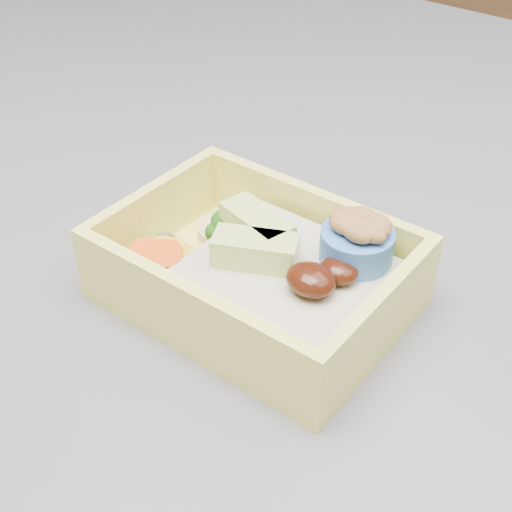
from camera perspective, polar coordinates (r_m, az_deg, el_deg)
The scene contains 2 objects.
island at distance 0.92m, azimuth -1.72°, elevation -16.60°, with size 1.24×0.84×0.92m.
bento_box at distance 0.42m, azimuth 0.79°, elevation -1.34°, with size 0.17×0.13×0.06m.
Camera 1 is at (0.35, -0.50, 1.21)m, focal length 50.00 mm.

